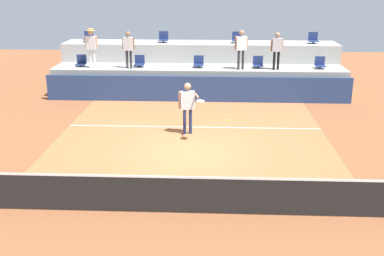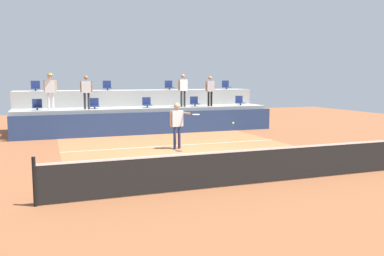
% 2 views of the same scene
% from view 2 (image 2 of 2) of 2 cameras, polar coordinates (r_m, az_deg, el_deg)
% --- Properties ---
extents(ground_plane, '(40.00, 40.00, 0.00)m').
position_cam_2_polar(ground_plane, '(14.01, 0.68, -4.07)').
color(ground_plane, brown).
extents(court_inner_paint, '(9.00, 10.00, 0.01)m').
position_cam_2_polar(court_inner_paint, '(14.93, -0.69, -3.37)').
color(court_inner_paint, '#A36038').
rests_on(court_inner_paint, ground_plane).
extents(court_service_line, '(9.00, 0.06, 0.00)m').
position_cam_2_polar(court_service_line, '(16.24, -2.34, -2.52)').
color(court_service_line, silver).
rests_on(court_service_line, ground_plane).
extents(tennis_net, '(10.48, 0.08, 1.07)m').
position_cam_2_polar(tennis_net, '(10.35, 8.64, -5.29)').
color(tennis_net, black).
rests_on(tennis_net, ground_plane).
extents(sponsor_backboard, '(13.00, 0.16, 1.10)m').
position_cam_2_polar(sponsor_backboard, '(19.59, -5.59, 0.69)').
color(sponsor_backboard, navy).
rests_on(sponsor_backboard, ground_plane).
extents(seating_tier_lower, '(13.00, 1.80, 1.25)m').
position_cam_2_polar(seating_tier_lower, '(20.84, -6.50, 1.26)').
color(seating_tier_lower, '#9E9E99').
rests_on(seating_tier_lower, ground_plane).
extents(seating_tier_upper, '(13.00, 1.80, 2.10)m').
position_cam_2_polar(seating_tier_upper, '(22.55, -7.60, 2.76)').
color(seating_tier_upper, '#9E9E99').
rests_on(seating_tier_upper, ground_plane).
extents(stadium_chair_lower_far_left, '(0.44, 0.40, 0.52)m').
position_cam_2_polar(stadium_chair_lower_far_left, '(20.12, -21.31, 3.03)').
color(stadium_chair_lower_far_left, '#2D2D33').
rests_on(stadium_chair_lower_far_left, seating_tier_lower).
extents(stadium_chair_lower_left, '(0.44, 0.40, 0.52)m').
position_cam_2_polar(stadium_chair_lower_left, '(20.24, -13.81, 3.32)').
color(stadium_chair_lower_left, '#2D2D33').
rests_on(stadium_chair_lower_left, seating_tier_lower).
extents(stadium_chair_lower_center, '(0.44, 0.40, 0.52)m').
position_cam_2_polar(stadium_chair_lower_center, '(20.70, -6.48, 3.56)').
color(stadium_chair_lower_center, '#2D2D33').
rests_on(stadium_chair_lower_center, seating_tier_lower).
extents(stadium_chair_lower_right, '(0.44, 0.40, 0.52)m').
position_cam_2_polar(stadium_chair_lower_right, '(21.48, 0.37, 3.72)').
color(stadium_chair_lower_right, '#2D2D33').
rests_on(stadium_chair_lower_right, seating_tier_lower).
extents(stadium_chair_lower_far_right, '(0.44, 0.40, 0.52)m').
position_cam_2_polar(stadium_chair_lower_far_right, '(22.58, 6.86, 3.83)').
color(stadium_chair_lower_far_right, '#2D2D33').
rests_on(stadium_chair_lower_far_right, seating_tier_lower).
extents(stadium_chair_upper_far_left, '(0.44, 0.40, 0.52)m').
position_cam_2_polar(stadium_chair_upper_far_left, '(21.89, -21.52, 5.53)').
color(stadium_chair_upper_far_left, '#2D2D33').
rests_on(stadium_chair_upper_far_left, seating_tier_upper).
extents(stadium_chair_upper_left, '(0.44, 0.40, 0.52)m').
position_cam_2_polar(stadium_chair_upper_left, '(22.11, -12.05, 5.87)').
color(stadium_chair_upper_left, '#2D2D33').
rests_on(stadium_chair_upper_left, seating_tier_upper).
extents(stadium_chair_upper_right, '(0.44, 0.40, 0.52)m').
position_cam_2_polar(stadium_chair_upper_right, '(22.87, -3.31, 6.04)').
color(stadium_chair_upper_right, '#2D2D33').
rests_on(stadium_chair_upper_right, seating_tier_upper).
extents(stadium_chair_upper_far_right, '(0.44, 0.40, 0.52)m').
position_cam_2_polar(stadium_chair_upper_far_right, '(24.16, 4.90, 6.08)').
color(stadium_chair_upper_far_right, '#2D2D33').
rests_on(stadium_chair_upper_far_right, seating_tier_upper).
extents(tennis_player, '(0.93, 1.18, 1.78)m').
position_cam_2_polar(tennis_player, '(15.32, -2.09, 1.05)').
color(tennis_player, navy).
rests_on(tennis_player, ground_plane).
extents(spectator_with_hat, '(0.59, 0.47, 1.73)m').
position_cam_2_polar(spectator_with_hat, '(19.70, -19.67, 5.48)').
color(spectator_with_hat, white).
rests_on(spectator_with_hat, seating_tier_lower).
extents(spectator_leaning_on_rail, '(0.57, 0.28, 1.62)m').
position_cam_2_polar(spectator_leaning_on_rail, '(19.79, -14.90, 5.39)').
color(spectator_leaning_on_rail, '#2D2D33').
rests_on(spectator_leaning_on_rail, seating_tier_lower).
extents(spectator_in_grey, '(0.59, 0.28, 1.70)m').
position_cam_2_polar(spectator_in_grey, '(20.82, -1.30, 5.86)').
color(spectator_in_grey, '#2D2D33').
rests_on(spectator_in_grey, seating_tier_lower).
extents(spectator_in_white, '(0.57, 0.24, 1.61)m').
position_cam_2_polar(spectator_in_white, '(21.37, 2.60, 5.70)').
color(spectator_in_white, black).
rests_on(spectator_in_white, seating_tier_lower).
extents(tennis_ball, '(0.07, 0.07, 0.07)m').
position_cam_2_polar(tennis_ball, '(13.78, 5.93, 0.70)').
color(tennis_ball, '#CCE033').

